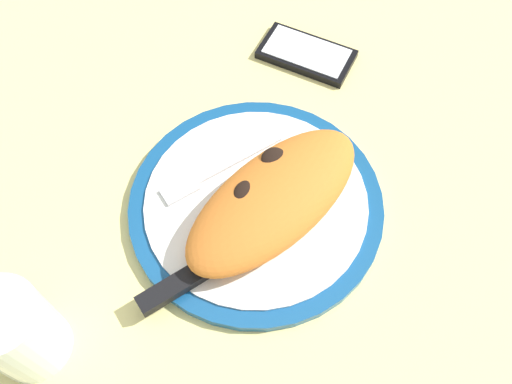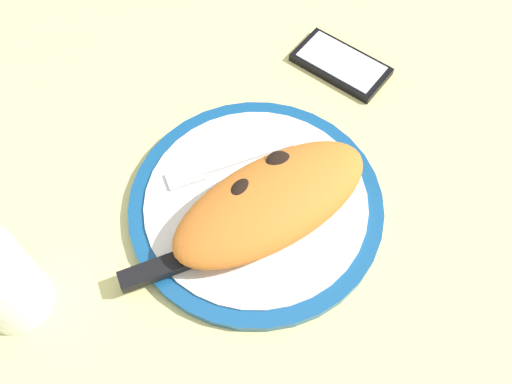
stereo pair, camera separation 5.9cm
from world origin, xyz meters
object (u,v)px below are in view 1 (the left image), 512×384
object	(u,v)px
fork	(211,173)
water_glass	(20,333)
knife	(208,266)
plate	(256,205)
calzone	(274,199)
smartphone	(306,54)

from	to	relation	value
fork	water_glass	distance (cm)	24.95
knife	water_glass	bearing A→B (deg)	-3.01
plate	fork	size ratio (longest dim) A/B	1.84
calzone	water_glass	world-z (taller)	water_glass
plate	fork	distance (cm)	6.12
fork	smartphone	size ratio (longest dim) A/B	1.14
plate	smartphone	xyz separation A→B (cm)	(-15.96, -16.80, -0.16)
calzone	water_glass	distance (cm)	27.10
calzone	fork	bearing A→B (deg)	-61.19
calzone	smartphone	distance (cm)	24.08
knife	plate	bearing A→B (deg)	-148.85
fork	smartphone	distance (cm)	22.04
calzone	knife	world-z (taller)	calzone
plate	water_glass	distance (cm)	26.44
knife	smartphone	xyz separation A→B (cm)	(-23.77, -21.51, -1.44)
fork	knife	bearing A→B (deg)	63.67
knife	smartphone	distance (cm)	32.09
smartphone	water_glass	xyz separation A→B (cm)	(41.88, 20.56, 3.77)
plate	water_glass	bearing A→B (deg)	8.27
calzone	smartphone	xyz separation A→B (cm)	(-14.85, -18.63, -3.48)
fork	knife	distance (cm)	11.22
plate	water_glass	xyz separation A→B (cm)	(25.92, 3.77, 3.61)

